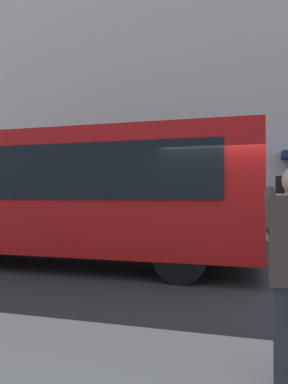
{
  "coord_description": "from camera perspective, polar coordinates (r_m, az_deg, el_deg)",
  "views": [
    {
      "loc": [
        -0.39,
        7.54,
        1.64
      ],
      "look_at": [
        1.86,
        -0.14,
        1.7
      ],
      "focal_mm": 35.12,
      "sensor_mm": 36.0,
      "label": 1
    }
  ],
  "objects": [
    {
      "name": "red_bus",
      "position": [
        9.0,
        -12.37,
        -0.13
      ],
      "size": [
        9.05,
        2.54,
        3.08
      ],
      "color": "red",
      "rests_on": "ground_plane"
    },
    {
      "name": "building_facade_far",
      "position": [
        14.99,
        14.8,
        16.44
      ],
      "size": [
        28.0,
        1.55,
        12.0
      ],
      "color": "beige",
      "rests_on": "ground_plane"
    },
    {
      "name": "ground_plane",
      "position": [
        7.73,
        13.41,
        -12.65
      ],
      "size": [
        60.0,
        60.0,
        0.0
      ],
      "primitive_type": "plane",
      "color": "#2B2B2D"
    }
  ]
}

